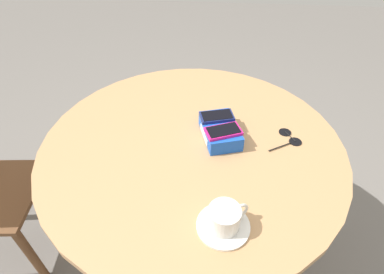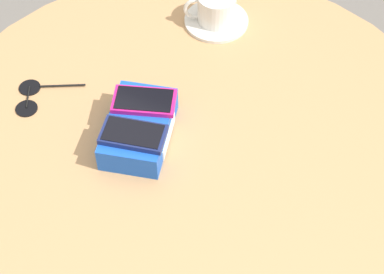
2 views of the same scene
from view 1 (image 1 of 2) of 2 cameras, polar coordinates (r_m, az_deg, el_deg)
The scene contains 8 objects.
ground_plane at distance 1.66m, azimuth -0.00°, elevation -19.87°, with size 8.00×8.00×0.00m, color slate.
round_table at distance 1.15m, azimuth -0.00°, elevation -4.37°, with size 1.09×1.09×0.73m.
phone_box at distance 1.09m, azimuth 5.34°, elevation 1.20°, with size 0.21×0.17×0.06m.
phone_navy at distance 1.10m, azimuth 4.76°, elevation 3.95°, with size 0.10×0.13×0.01m.
phone_magenta at distance 1.04m, azimuth 5.99°, elevation 1.12°, with size 0.11×0.14×0.01m.
saucer at distance 0.86m, azimuth 5.95°, elevation -16.45°, with size 0.15×0.15×0.01m, color silver.
coffee_cup at distance 0.82m, azimuth 6.29°, elevation -14.95°, with size 0.09×0.11×0.07m.
sunglasses at distance 1.15m, azimuth 17.99°, elevation -0.17°, with size 0.13×0.13×0.01m.
Camera 1 is at (0.80, 0.07, 1.46)m, focal length 28.00 mm.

